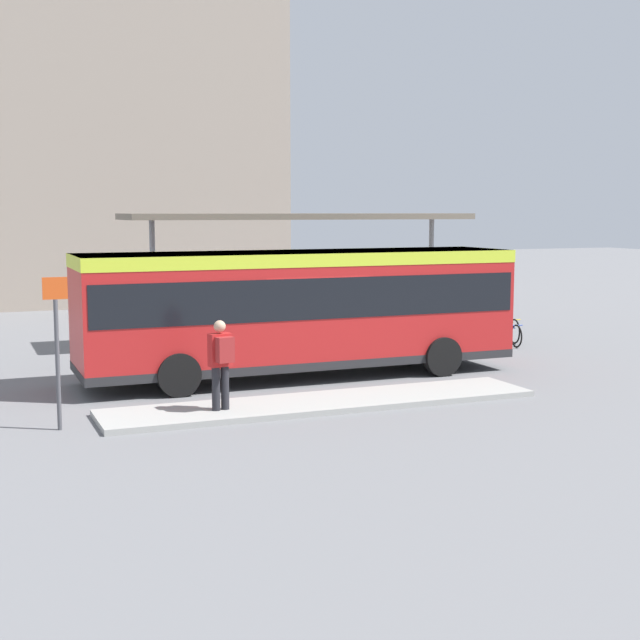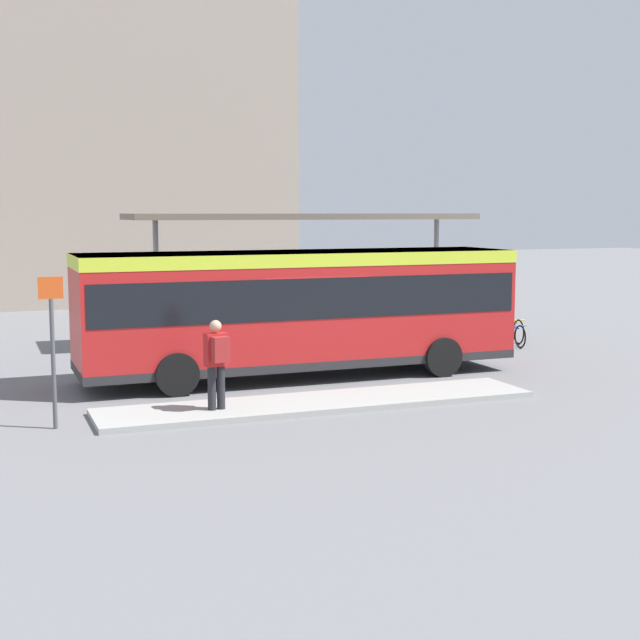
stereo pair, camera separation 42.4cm
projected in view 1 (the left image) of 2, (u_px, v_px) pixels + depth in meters
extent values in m
plane|color=slate|center=(300.00, 377.00, 21.50)|extent=(120.00, 120.00, 0.00)
cube|color=#9E9E99|center=(323.00, 403.00, 18.30)|extent=(9.14, 1.80, 0.12)
cube|color=red|center=(300.00, 307.00, 21.29)|extent=(10.47, 2.50, 2.67)
cube|color=#C6DB33|center=(300.00, 258.00, 21.15)|extent=(10.49, 2.52, 0.30)
cube|color=black|center=(300.00, 294.00, 21.25)|extent=(10.26, 2.53, 0.94)
cube|color=black|center=(486.00, 287.00, 23.20)|extent=(0.09, 2.26, 1.03)
cube|color=#28282B|center=(300.00, 358.00, 21.44)|extent=(10.48, 2.51, 0.20)
cylinder|color=black|center=(398.00, 343.00, 23.73)|extent=(0.96, 0.28, 0.96)
cylinder|color=black|center=(442.00, 356.00, 21.57)|extent=(0.96, 0.28, 0.96)
cylinder|color=black|center=(156.00, 358.00, 21.31)|extent=(0.96, 0.28, 0.96)
cylinder|color=black|center=(179.00, 375.00, 19.14)|extent=(0.96, 0.28, 0.96)
cylinder|color=#232328|center=(216.00, 389.00, 17.28)|extent=(0.16, 0.16, 0.86)
cylinder|color=#232328|center=(225.00, 388.00, 17.38)|extent=(0.16, 0.16, 0.86)
cube|color=#B21E1E|center=(220.00, 350.00, 17.24)|extent=(0.46, 0.30, 0.65)
cube|color=maroon|center=(225.00, 350.00, 17.05)|extent=(0.35, 0.26, 0.49)
sphere|color=tan|center=(220.00, 326.00, 17.18)|extent=(0.23, 0.23, 0.23)
torus|color=black|center=(516.00, 336.00, 26.13)|extent=(0.12, 0.68, 0.68)
torus|color=black|center=(501.00, 332.00, 27.01)|extent=(0.12, 0.68, 0.68)
cylinder|color=#2847AD|center=(509.00, 327.00, 26.55)|extent=(0.11, 0.72, 0.04)
cylinder|color=#2847AD|center=(506.00, 328.00, 26.71)|extent=(0.04, 0.04, 0.33)
cube|color=black|center=(506.00, 322.00, 26.69)|extent=(0.09, 0.19, 0.04)
cylinder|color=#2847AD|center=(515.00, 325.00, 26.19)|extent=(0.48, 0.08, 0.03)
torus|color=black|center=(514.00, 331.00, 26.89)|extent=(0.17, 0.75, 0.76)
torus|color=black|center=(500.00, 327.00, 27.89)|extent=(0.17, 0.75, 0.76)
cylinder|color=gold|center=(507.00, 321.00, 27.36)|extent=(0.16, 0.80, 0.04)
cylinder|color=gold|center=(505.00, 322.00, 27.55)|extent=(0.04, 0.04, 0.37)
cube|color=black|center=(505.00, 316.00, 27.52)|extent=(0.10, 0.19, 0.04)
cylinder|color=gold|center=(513.00, 320.00, 26.95)|extent=(0.48, 0.11, 0.03)
torus|color=black|center=(494.00, 330.00, 27.55)|extent=(0.11, 0.65, 0.65)
torus|color=black|center=(481.00, 327.00, 28.38)|extent=(0.11, 0.65, 0.65)
cylinder|color=orange|center=(487.00, 322.00, 27.94)|extent=(0.10, 0.69, 0.04)
cylinder|color=orange|center=(485.00, 323.00, 28.09)|extent=(0.04, 0.04, 0.32)
cube|color=black|center=(485.00, 318.00, 28.08)|extent=(0.09, 0.19, 0.04)
cylinder|color=orange|center=(493.00, 321.00, 27.60)|extent=(0.48, 0.08, 0.03)
torus|color=black|center=(463.00, 323.00, 29.01)|extent=(0.13, 0.72, 0.72)
torus|color=black|center=(476.00, 327.00, 28.08)|extent=(0.13, 0.72, 0.72)
cylinder|color=black|center=(470.00, 318.00, 28.52)|extent=(0.13, 0.76, 0.04)
cylinder|color=black|center=(472.00, 320.00, 28.36)|extent=(0.04, 0.04, 0.35)
cube|color=black|center=(472.00, 315.00, 28.34)|extent=(0.09, 0.19, 0.04)
cylinder|color=black|center=(464.00, 314.00, 28.88)|extent=(0.48, 0.09, 0.03)
cube|color=#706656|center=(301.00, 216.00, 27.04)|extent=(10.71, 2.64, 0.18)
cylinder|color=gray|center=(153.00, 285.00, 25.56)|extent=(0.16, 0.16, 3.73)
cylinder|color=gray|center=(431.00, 276.00, 28.99)|extent=(0.16, 0.16, 3.73)
cylinder|color=slate|center=(312.00, 345.00, 24.73)|extent=(0.62, 0.62, 0.59)
sphere|color=#286B2D|center=(312.00, 324.00, 24.66)|extent=(0.72, 0.72, 0.72)
cylinder|color=#4C4C51|center=(58.00, 365.00, 16.13)|extent=(0.08, 0.08, 2.40)
cube|color=#D84C19|center=(55.00, 288.00, 15.96)|extent=(0.44, 0.03, 0.40)
cube|color=gray|center=(29.00, 148.00, 42.39)|extent=(20.73, 15.87, 13.99)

